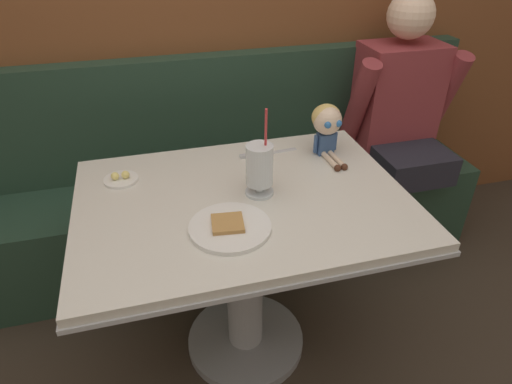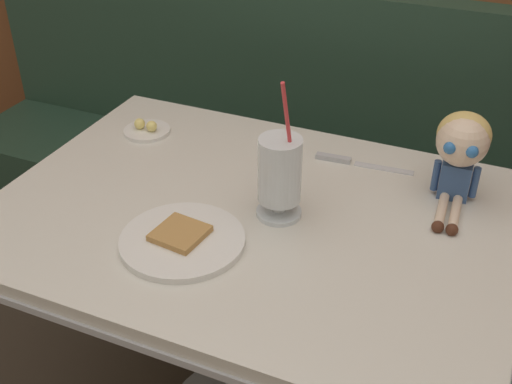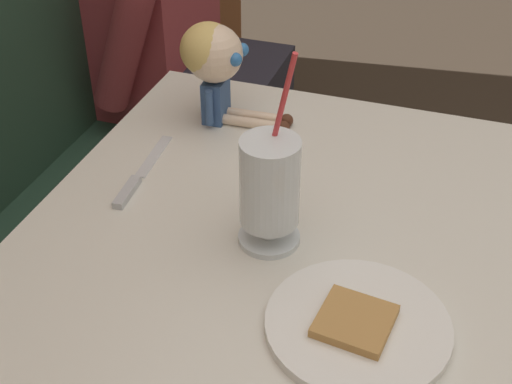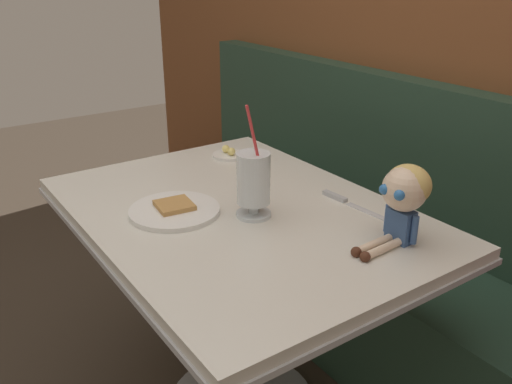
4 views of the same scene
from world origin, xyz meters
The scene contains 7 objects.
booth_bench centered at (0.00, 0.81, 0.33)m, with size 2.60×0.48×1.00m.
diner_table centered at (0.00, 0.18, 0.54)m, with size 1.11×0.81×0.74m.
toast_plate centered at (-0.08, 0.02, 0.75)m, with size 0.25×0.25×0.03m.
milkshake_glass centered at (0.06, 0.19, 0.84)m, with size 0.10×0.10×0.31m.
butter_saucer centered at (-0.39, 0.39, 0.75)m, with size 0.12×0.12×0.04m.
butter_knife centered at (0.13, 0.45, 0.74)m, with size 0.24×0.04×0.01m.
seated_doll centered at (0.38, 0.40, 0.87)m, with size 0.12×0.22×0.20m.
Camera 2 is at (0.46, -0.84, 1.52)m, focal length 44.76 mm.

